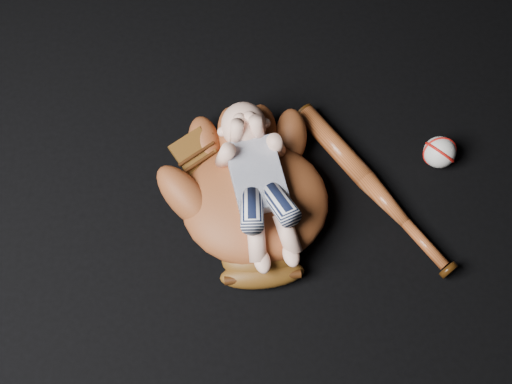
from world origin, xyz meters
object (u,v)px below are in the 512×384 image
baseball_glove (255,199)px  newborn_baby (260,186)px  baseball (440,152)px  baseball_bat (374,188)px

baseball_glove → newborn_baby: newborn_baby is taller
baseball_glove → baseball: baseball_glove is taller
baseball → baseball_bat: bearing=-155.0°
baseball_glove → baseball_bat: 0.28m
baseball_bat → baseball: bearing=25.0°
baseball_bat → baseball: 0.18m
baseball_glove → newborn_baby: (0.01, 0.00, 0.06)m
newborn_baby → baseball: size_ratio=5.10×
baseball_bat → baseball_glove: bearing=-173.4°
newborn_baby → baseball_bat: 0.28m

